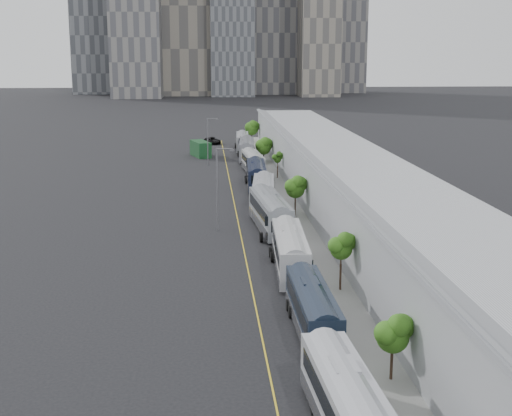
{
  "coord_description": "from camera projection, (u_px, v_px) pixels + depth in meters",
  "views": [
    {
      "loc": [
        -5.3,
        -27.99,
        19.5
      ],
      "look_at": [
        0.18,
        47.81,
        3.0
      ],
      "focal_mm": 50.0,
      "sensor_mm": 36.0,
      "label": 1
    }
  ],
  "objects": [
    {
      "name": "bus_1",
      "position": [
        313.0,
        313.0,
        50.52
      ],
      "size": [
        2.7,
        12.0,
        3.5
      ],
      "rotation": [
        0.0,
        0.0,
        0.0
      ],
      "color": "black",
      "rests_on": "ground"
    },
    {
      "name": "suv",
      "position": [
        213.0,
        141.0,
        157.13
      ],
      "size": [
        4.11,
        5.77,
        1.46
      ],
      "primitive_type": "imported",
      "rotation": [
        0.0,
        0.0,
        0.36
      ],
      "color": "black",
      "rests_on": "ground"
    },
    {
      "name": "bus_2",
      "position": [
        290.0,
        255.0,
        64.59
      ],
      "size": [
        3.26,
        13.24,
        3.84
      ],
      "rotation": [
        0.0,
        0.0,
        -0.05
      ],
      "color": "#BDBDC0",
      "rests_on": "ground"
    },
    {
      "name": "depot",
      "position": [
        358.0,
        190.0,
        85.57
      ],
      "size": [
        12.45,
        160.4,
        7.2
      ],
      "color": "gray",
      "rests_on": "ground"
    },
    {
      "name": "bus_4",
      "position": [
        263.0,
        197.0,
        90.83
      ],
      "size": [
        3.95,
        13.52,
        3.9
      ],
      "rotation": [
        0.0,
        0.0,
        -0.1
      ],
      "color": "#A3A5AD",
      "rests_on": "ground"
    },
    {
      "name": "tree_5",
      "position": [
        252.0,
        127.0,
        159.9
      ],
      "size": [
        2.97,
        2.97,
        4.93
      ],
      "color": "black",
      "rests_on": "ground"
    },
    {
      "name": "bus_5",
      "position": [
        256.0,
        177.0,
        105.59
      ],
      "size": [
        3.2,
        13.11,
        3.8
      ],
      "rotation": [
        0.0,
        0.0,
        -0.04
      ],
      "color": "black",
      "rests_on": "ground"
    },
    {
      "name": "tree_4",
      "position": [
        264.0,
        145.0,
        129.45
      ],
      "size": [
        2.81,
        2.81,
        4.71
      ],
      "color": "black",
      "rests_on": "ground"
    },
    {
      "name": "street_lamp_near",
      "position": [
        219.0,
        184.0,
        79.07
      ],
      "size": [
        2.04,
        0.22,
        9.34
      ],
      "color": "#59595E",
      "rests_on": "ground"
    },
    {
      "name": "bus_6",
      "position": [
        253.0,
        164.0,
        118.3
      ],
      "size": [
        3.23,
        12.43,
        3.6
      ],
      "rotation": [
        0.0,
        0.0,
        0.06
      ],
      "color": "#B9B9BB",
      "rests_on": "ground"
    },
    {
      "name": "bus_0",
      "position": [
        349.0,
        416.0,
        35.94
      ],
      "size": [
        3.22,
        13.05,
        3.78
      ],
      "rotation": [
        0.0,
        0.0,
        0.05
      ],
      "color": "#A0A1AA",
      "rests_on": "ground"
    },
    {
      "name": "shipping_container",
      "position": [
        201.0,
        149.0,
        137.55
      ],
      "size": [
        4.29,
        7.24,
        2.96
      ],
      "primitive_type": "cube",
      "rotation": [
        0.0,
        0.0,
        0.28
      ],
      "color": "#11391A",
      "rests_on": "ground"
    },
    {
      "name": "street_lamp_far",
      "position": [
        209.0,
        138.0,
        126.23
      ],
      "size": [
        2.04,
        0.22,
        8.39
      ],
      "color": "#59595E",
      "rests_on": "ground"
    },
    {
      "name": "tree_2",
      "position": [
        295.0,
        186.0,
        86.5
      ],
      "size": [
        2.35,
        2.35,
        4.97
      ],
      "color": "black",
      "rests_on": "ground"
    },
    {
      "name": "bus_3",
      "position": [
        270.0,
        216.0,
        79.86
      ],
      "size": [
        3.9,
        14.19,
        4.1
      ],
      "rotation": [
        0.0,
        0.0,
        0.08
      ],
      "color": "gray",
      "rests_on": "ground"
    },
    {
      "name": "sidewalk",
      "position": [
        324.0,
        218.0,
        86.02
      ],
      "size": [
        10.0,
        170.0,
        0.12
      ],
      "primitive_type": "cube",
      "color": "gray",
      "rests_on": "ground"
    },
    {
      "name": "tree_3",
      "position": [
        278.0,
        159.0,
        112.87
      ],
      "size": [
        1.22,
        1.22,
        3.92
      ],
      "color": "black",
      "rests_on": "ground"
    },
    {
      "name": "lane_line",
      "position": [
        238.0,
        220.0,
        85.29
      ],
      "size": [
        0.12,
        160.0,
        0.02
      ],
      "primitive_type": "cube",
      "color": "gold",
      "rests_on": "ground"
    },
    {
      "name": "bus_8",
      "position": [
        242.0,
        143.0,
        146.19
      ],
      "size": [
        3.09,
        12.4,
        3.6
      ],
      "rotation": [
        0.0,
        0.0,
        -0.05
      ],
      "color": "#A6A8B0",
      "rests_on": "ground"
    },
    {
      "name": "tree_1",
      "position": [
        341.0,
        246.0,
        58.97
      ],
      "size": [
        1.88,
        1.88,
        4.91
      ],
      "color": "black",
      "rests_on": "ground"
    },
    {
      "name": "tree_0",
      "position": [
        393.0,
        332.0,
        42.71
      ],
      "size": [
        2.01,
        2.01,
        4.17
      ],
      "color": "black",
      "rests_on": "ground"
    },
    {
      "name": "bus_7",
      "position": [
        247.0,
        151.0,
        133.12
      ],
      "size": [
        3.56,
        13.54,
        3.92
      ],
      "rotation": [
        0.0,
        0.0,
        -0.06
      ],
      "color": "slate",
      "rests_on": "ground"
    }
  ]
}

